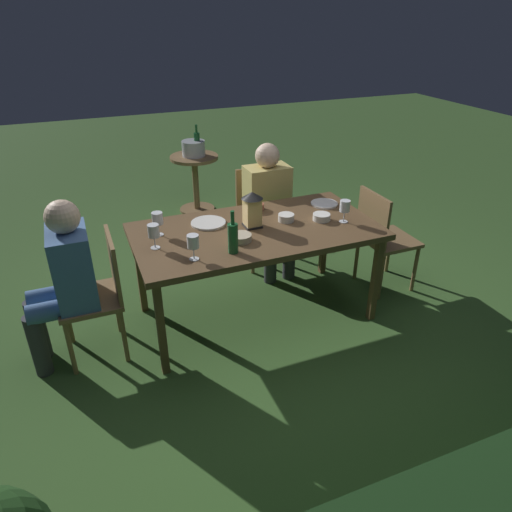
{
  "coord_description": "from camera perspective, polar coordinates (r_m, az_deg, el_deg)",
  "views": [
    {
      "loc": [
        1.15,
        2.84,
        2.17
      ],
      "look_at": [
        0.0,
        0.0,
        0.52
      ],
      "focal_mm": 32.9,
      "sensor_mm": 36.0,
      "label": 1
    }
  ],
  "objects": [
    {
      "name": "chair_side_left_a",
      "position": [
        4.34,
        0.62,
        5.45
      ],
      "size": [
        0.42,
        0.4,
        0.87
      ],
      "color": "brown",
      "rests_on": "ground"
    },
    {
      "name": "wine_glass_a",
      "position": [
        2.94,
        -7.66,
        1.61
      ],
      "size": [
        0.08,
        0.08,
        0.17
      ],
      "color": "silver",
      "rests_on": "dining_table"
    },
    {
      "name": "bowl_olives",
      "position": [
        3.19,
        -1.87,
        2.28
      ],
      "size": [
        0.15,
        0.15,
        0.05
      ],
      "color": "#BCAD8E",
      "rests_on": "dining_table"
    },
    {
      "name": "wine_glass_d",
      "position": [
        3.31,
        -11.88,
        4.36
      ],
      "size": [
        0.08,
        0.08,
        0.17
      ],
      "color": "silver",
      "rests_on": "dining_table"
    },
    {
      "name": "plate_b",
      "position": [
        3.84,
        8.29,
        6.32
      ],
      "size": [
        0.22,
        0.22,
        0.01
      ],
      "primitive_type": "cylinder",
      "color": "white",
      "rests_on": "dining_table"
    },
    {
      "name": "chair_head_near",
      "position": [
        4.01,
        15.1,
        2.41
      ],
      "size": [
        0.4,
        0.42,
        0.87
      ],
      "color": "brown",
      "rests_on": "ground"
    },
    {
      "name": "side_table",
      "position": [
        5.52,
        -7.4,
        9.79
      ],
      "size": [
        0.55,
        0.55,
        0.66
      ],
      "color": "brown",
      "rests_on": "ground"
    },
    {
      "name": "bowl_salad",
      "position": [
        3.54,
        7.97,
        4.75
      ],
      "size": [
        0.13,
        0.13,
        0.05
      ],
      "color": "silver",
      "rests_on": "dining_table"
    },
    {
      "name": "person_in_blue",
      "position": [
        3.23,
        -22.3,
        -2.39
      ],
      "size": [
        0.48,
        0.38,
        1.15
      ],
      "color": "#426699",
      "rests_on": "ground"
    },
    {
      "name": "ground_plane",
      "position": [
        3.76,
        -0.0,
        -7.03
      ],
      "size": [
        16.0,
        16.0,
        0.0
      ],
      "primitive_type": "plane",
      "color": "#385B28"
    },
    {
      "name": "dining_table",
      "position": [
        3.4,
        -0.0,
        2.5
      ],
      "size": [
        1.76,
        0.92,
        0.75
      ],
      "color": "brown",
      "rests_on": "ground"
    },
    {
      "name": "green_bottle_on_table",
      "position": [
        3.01,
        -2.82,
        2.3
      ],
      "size": [
        0.07,
        0.07,
        0.29
      ],
      "color": "#1E5B2D",
      "rests_on": "dining_table"
    },
    {
      "name": "chair_head_far",
      "position": [
        3.3,
        -18.48,
        -4.05
      ],
      "size": [
        0.4,
        0.42,
        0.87
      ],
      "color": "brown",
      "rests_on": "ground"
    },
    {
      "name": "person_in_mustard",
      "position": [
        4.12,
        1.69,
        6.41
      ],
      "size": [
        0.38,
        0.47,
        1.15
      ],
      "color": "tan",
      "rests_on": "ground"
    },
    {
      "name": "wine_glass_b",
      "position": [
        3.5,
        10.75,
        5.86
      ],
      "size": [
        0.08,
        0.08,
        0.17
      ],
      "color": "silver",
      "rests_on": "dining_table"
    },
    {
      "name": "lantern_centerpiece",
      "position": [
        3.36,
        -0.47,
        5.92
      ],
      "size": [
        0.15,
        0.15,
        0.27
      ],
      "color": "black",
      "rests_on": "dining_table"
    },
    {
      "name": "wine_glass_c",
      "position": [
        3.13,
        -12.34,
        2.87
      ],
      "size": [
        0.08,
        0.08,
        0.17
      ],
      "color": "silver",
      "rests_on": "dining_table"
    },
    {
      "name": "plate_a",
      "position": [
        3.47,
        -5.82,
        4.03
      ],
      "size": [
        0.26,
        0.26,
        0.01
      ],
      "primitive_type": "cylinder",
      "color": "silver",
      "rests_on": "dining_table"
    },
    {
      "name": "ice_bucket",
      "position": [
        5.43,
        -7.59,
        12.96
      ],
      "size": [
        0.26,
        0.26,
        0.34
      ],
      "color": "#B2B7BF",
      "rests_on": "side_table"
    },
    {
      "name": "bowl_bread",
      "position": [
        3.5,
        3.68,
        4.71
      ],
      "size": [
        0.12,
        0.12,
        0.05
      ],
      "color": "silver",
      "rests_on": "dining_table"
    },
    {
      "name": "bowl_dip",
      "position": [
        3.69,
        -0.11,
        6.05
      ],
      "size": [
        0.14,
        0.14,
        0.05
      ],
      "color": "#9E5138",
      "rests_on": "dining_table"
    }
  ]
}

